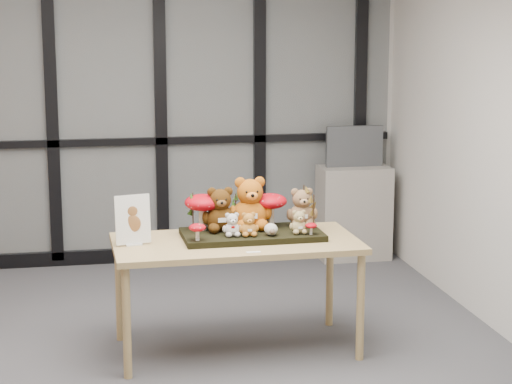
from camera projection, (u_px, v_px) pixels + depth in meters
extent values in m
plane|color=#4A4A4E|center=(126.00, 369.00, 5.60)|extent=(5.00, 5.00, 0.00)
plane|color=beige|center=(106.00, 100.00, 7.74)|extent=(5.00, 0.00, 5.00)
plane|color=beige|center=(153.00, 245.00, 2.92)|extent=(5.00, 0.00, 5.00)
cube|color=#2D383F|center=(107.00, 101.00, 7.72)|extent=(4.90, 0.02, 2.70)
cube|color=black|center=(111.00, 256.00, 7.97)|extent=(4.90, 0.06, 0.12)
cube|color=black|center=(108.00, 142.00, 7.78)|extent=(4.90, 0.06, 0.06)
cube|color=black|center=(51.00, 101.00, 7.63)|extent=(0.10, 0.06, 2.70)
cube|color=black|center=(161.00, 100.00, 7.80)|extent=(0.10, 0.06, 2.70)
cube|color=black|center=(260.00, 98.00, 7.95)|extent=(0.10, 0.06, 2.70)
cube|color=black|center=(360.00, 96.00, 8.12)|extent=(0.10, 0.06, 2.70)
cube|color=tan|center=(236.00, 244.00, 5.80)|extent=(1.55, 0.80, 0.04)
cylinder|color=tan|center=(127.00, 323.00, 5.40)|extent=(0.05, 0.05, 0.68)
cylinder|color=tan|center=(119.00, 290.00, 6.04)|extent=(0.05, 0.05, 0.68)
cylinder|color=tan|center=(360.00, 307.00, 5.70)|extent=(0.05, 0.05, 0.68)
cylinder|color=tan|center=(330.00, 277.00, 6.34)|extent=(0.05, 0.05, 0.68)
cube|color=black|center=(252.00, 235.00, 5.87)|extent=(0.89, 0.46, 0.04)
cube|color=silver|center=(133.00, 244.00, 5.68)|extent=(0.11, 0.08, 0.01)
cube|color=white|center=(133.00, 219.00, 5.65)|extent=(0.22, 0.08, 0.30)
ellipsoid|color=brown|center=(133.00, 224.00, 5.65)|extent=(0.10, 0.01, 0.11)
ellipsoid|color=brown|center=(133.00, 211.00, 5.64)|extent=(0.06, 0.01, 0.06)
cube|color=white|center=(254.00, 252.00, 5.51)|extent=(0.09, 0.03, 0.00)
cube|color=gray|center=(354.00, 213.00, 8.08)|extent=(0.61, 0.35, 0.81)
cube|color=#46494D|center=(354.00, 146.00, 7.99)|extent=(0.50, 0.05, 0.35)
cube|color=black|center=(355.00, 147.00, 7.96)|extent=(0.44, 0.00, 0.29)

